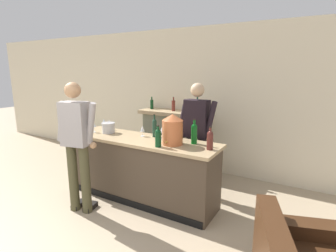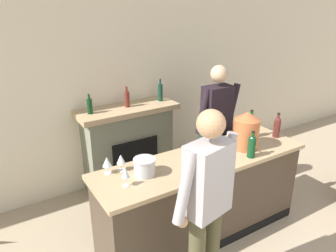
# 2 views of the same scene
# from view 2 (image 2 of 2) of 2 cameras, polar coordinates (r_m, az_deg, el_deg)

# --- Properties ---
(wall_back_panel) EXTENTS (12.00, 0.07, 2.75)m
(wall_back_panel) POSITION_cam_2_polar(r_m,az_deg,el_deg) (4.57, -7.42, 6.87)
(wall_back_panel) COLOR beige
(wall_back_panel) RESTS_ON ground_plane
(bar_counter) EXTENTS (2.38, 0.68, 0.96)m
(bar_counter) POSITION_cam_2_polar(r_m,az_deg,el_deg) (3.68, 5.96, -12.24)
(bar_counter) COLOR #47392C
(bar_counter) RESTS_ON ground_plane
(fireplace_stone) EXTENTS (1.34, 0.52, 1.48)m
(fireplace_stone) POSITION_cam_2_polar(r_m,az_deg,el_deg) (4.56, -6.90, -3.50)
(fireplace_stone) COLOR gray
(fireplace_stone) RESTS_ON ground_plane
(person_customer) EXTENTS (0.65, 0.36, 1.81)m
(person_customer) POSITION_cam_2_polar(r_m,az_deg,el_deg) (2.64, 6.66, -13.87)
(person_customer) COLOR #4A462C
(person_customer) RESTS_ON ground_plane
(person_bartender) EXTENTS (0.66, 0.31, 1.77)m
(person_bartender) POSITION_cam_2_polar(r_m,az_deg,el_deg) (4.20, 8.39, -0.17)
(person_bartender) COLOR #241D28
(person_bartender) RESTS_ON ground_plane
(copper_dispenser) EXTENTS (0.29, 0.33, 0.42)m
(copper_dispenser) POSITION_cam_2_polar(r_m,az_deg,el_deg) (3.67, 13.47, -0.70)
(copper_dispenser) COLOR #C06336
(copper_dispenser) RESTS_ON bar_counter
(ice_bucket_steel) EXTENTS (0.21, 0.21, 0.17)m
(ice_bucket_steel) POSITION_cam_2_polar(r_m,az_deg,el_deg) (3.10, -4.09, -7.09)
(ice_bucket_steel) COLOR silver
(ice_bucket_steel) RESTS_ON bar_counter
(wine_bottle_burgundy_dark) EXTENTS (0.07, 0.07, 0.35)m
(wine_bottle_burgundy_dark) POSITION_cam_2_polar(r_m,az_deg,el_deg) (3.57, 5.94, -1.84)
(wine_bottle_burgundy_dark) COLOR #183829
(wine_bottle_burgundy_dark) RESTS_ON bar_counter
(wine_bottle_riesling_slim) EXTENTS (0.08, 0.08, 0.35)m
(wine_bottle_riesling_slim) POSITION_cam_2_polar(r_m,az_deg,el_deg) (3.96, 14.18, 0.09)
(wine_bottle_riesling_slim) COLOR #0C5317
(wine_bottle_riesling_slim) RESTS_ON bar_counter
(wine_bottle_rose_blush) EXTENTS (0.08, 0.08, 0.30)m
(wine_bottle_rose_blush) POSITION_cam_2_polar(r_m,az_deg,el_deg) (4.08, 18.47, -0.03)
(wine_bottle_rose_blush) COLOR #58251F
(wine_bottle_rose_blush) RESTS_ON bar_counter
(wine_bottle_merlot_tall) EXTENTS (0.08, 0.08, 0.29)m
(wine_bottle_merlot_tall) POSITION_cam_2_polar(r_m,az_deg,el_deg) (3.50, 14.39, -3.29)
(wine_bottle_merlot_tall) COLOR #0D3B1B
(wine_bottle_merlot_tall) RESTS_ON bar_counter
(wine_glass_front_left) EXTENTS (0.08, 0.08, 0.18)m
(wine_glass_front_left) POSITION_cam_2_polar(r_m,az_deg,el_deg) (3.64, 8.35, -1.80)
(wine_glass_front_left) COLOR silver
(wine_glass_front_left) RESTS_ON bar_counter
(wine_glass_mid_counter) EXTENTS (0.07, 0.07, 0.18)m
(wine_glass_mid_counter) POSITION_cam_2_polar(r_m,az_deg,el_deg) (2.92, -7.43, -8.14)
(wine_glass_mid_counter) COLOR silver
(wine_glass_mid_counter) RESTS_ON bar_counter
(wine_glass_near_bucket) EXTENTS (0.09, 0.09, 0.17)m
(wine_glass_near_bucket) POSITION_cam_2_polar(r_m,az_deg,el_deg) (3.15, -10.59, -6.22)
(wine_glass_near_bucket) COLOR silver
(wine_glass_near_bucket) RESTS_ON bar_counter
(wine_glass_back_row) EXTENTS (0.08, 0.08, 0.17)m
(wine_glass_back_row) POSITION_cam_2_polar(r_m,az_deg,el_deg) (3.18, -8.20, -5.80)
(wine_glass_back_row) COLOR silver
(wine_glass_back_row) RESTS_ON bar_counter
(wine_glass_front_right) EXTENTS (0.07, 0.07, 0.17)m
(wine_glass_front_right) POSITION_cam_2_polar(r_m,az_deg,el_deg) (3.44, 4.17, -3.41)
(wine_glass_front_right) COLOR silver
(wine_glass_front_right) RESTS_ON bar_counter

